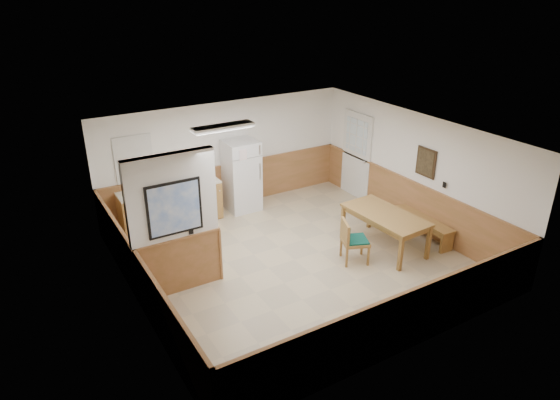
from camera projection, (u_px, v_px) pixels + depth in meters
ground at (295, 260)px, 9.66m from camera, size 6.00×6.00×0.00m
ceiling at (296, 135)px, 8.64m from camera, size 6.00×6.00×0.02m
back_wall at (226, 155)px, 11.50m from camera, size 6.00×0.02×2.50m
right_wall at (415, 171)px, 10.55m from camera, size 0.02×6.00×2.50m
left_wall at (133, 242)px, 7.75m from camera, size 0.02×6.00×2.50m
wainscot_back at (227, 186)px, 11.79m from camera, size 6.00×0.04×1.00m
wainscot_right at (410, 204)px, 10.85m from camera, size 0.04×6.00×1.00m
wainscot_left at (139, 282)px, 8.06m from camera, size 0.04×6.00×1.00m
partition_wall at (175, 226)px, 8.26m from camera, size 1.50×0.20×2.50m
kitchen_counter at (184, 202)px, 11.01m from camera, size 2.20×0.61×1.00m
exterior_door at (356, 155)px, 12.11m from camera, size 0.07×1.02×2.15m
kitchen_window at (134, 159)px, 10.38m from camera, size 0.80×0.04×1.00m
wall_painting at (426, 162)px, 10.18m from camera, size 0.04×0.50×0.60m
fluorescent_fixture at (223, 127)px, 9.31m from camera, size 1.20×0.30×0.09m
refrigerator at (241, 176)px, 11.48m from camera, size 0.74×0.72×1.66m
dining_table at (385, 218)px, 9.86m from camera, size 0.96×1.79×0.75m
dining_bench at (423, 222)px, 10.38m from camera, size 0.43×1.52×0.45m
dining_chair at (351, 238)px, 9.43m from camera, size 0.79×0.67×0.85m
fire_extinguisher at (202, 173)px, 10.96m from camera, size 0.12×0.12×0.41m
soap_bottle at (130, 190)px, 10.23m from camera, size 0.09×0.09×0.22m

